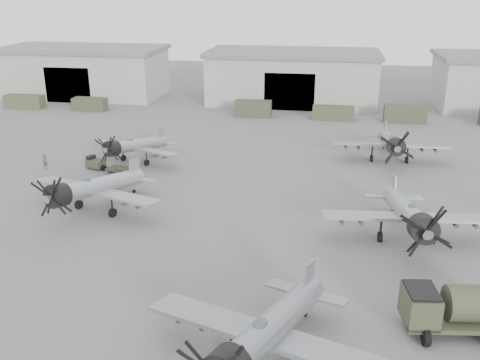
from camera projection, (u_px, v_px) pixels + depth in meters
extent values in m
plane|color=#575755|center=(227.00, 292.00, 35.80)|extent=(220.00, 220.00, 0.00)
cube|color=#A2A398|center=(84.00, 73.00, 97.51)|extent=(28.00, 14.00, 8.00)
cube|color=slate|center=(82.00, 49.00, 96.00)|extent=(29.00, 14.80, 0.70)
cube|color=black|center=(68.00, 85.00, 91.56)|extent=(8.12, 0.40, 6.00)
cube|color=#A2A398|center=(292.00, 79.00, 91.83)|extent=(28.00, 14.00, 8.00)
cube|color=slate|center=(293.00, 53.00, 90.32)|extent=(29.00, 14.80, 0.70)
cube|color=black|center=(289.00, 92.00, 85.88)|extent=(8.12, 0.40, 6.00)
cube|color=#444930|center=(25.00, 101.00, 88.20)|extent=(6.42, 2.20, 2.14)
cube|color=#3D4029|center=(90.00, 104.00, 86.51)|extent=(5.36, 2.20, 2.04)
cube|color=#3B402A|center=(253.00, 109.00, 82.44)|extent=(5.55, 2.20, 2.47)
cube|color=#42432C|center=(333.00, 113.00, 80.69)|extent=(6.22, 2.20, 2.03)
cube|color=#3B412A|center=(405.00, 114.00, 79.04)|extent=(6.05, 2.20, 2.55)
cylinder|color=gray|center=(274.00, 325.00, 28.34)|extent=(5.32, 11.61, 3.45)
cube|color=gray|center=(268.00, 336.00, 27.89)|extent=(13.84, 6.73, 0.62)
cube|color=gray|center=(309.00, 277.00, 32.58)|extent=(0.71, 1.78, 2.20)
ellipsoid|color=#3F4C54|center=(259.00, 326.00, 26.53)|extent=(1.05, 1.47, 0.62)
cylinder|color=black|center=(231.00, 354.00, 29.23)|extent=(0.58, 0.93, 0.88)
cylinder|color=black|center=(305.00, 314.00, 33.15)|extent=(0.24, 0.38, 0.35)
cylinder|color=#A0A3A9|center=(100.00, 186.00, 48.11)|extent=(5.09, 11.05, 3.28)
cylinder|color=black|center=(58.00, 196.00, 43.75)|extent=(2.43, 2.22, 2.18)
cube|color=#A0A3A9|center=(95.00, 191.00, 47.68)|extent=(13.18, 6.44, 0.59)
cube|color=#A0A3A9|center=(134.00, 168.00, 52.14)|extent=(0.68, 1.70, 2.10)
ellipsoid|color=#3F4C54|center=(86.00, 181.00, 46.39)|extent=(1.00, 1.40, 0.59)
cylinder|color=black|center=(79.00, 205.00, 48.97)|extent=(0.55, 0.89, 0.84)
cylinder|color=black|center=(113.00, 213.00, 47.21)|extent=(0.55, 0.89, 0.84)
cylinder|color=black|center=(134.00, 191.00, 52.69)|extent=(0.23, 0.36, 0.34)
cylinder|color=#9EA0A6|center=(406.00, 210.00, 42.70)|extent=(2.65, 11.52, 3.36)
cylinder|color=black|center=(423.00, 229.00, 37.69)|extent=(2.19, 1.88, 2.24)
cube|color=#9EA0A6|center=(408.00, 217.00, 42.19)|extent=(13.62, 3.60, 0.60)
cube|color=#9EA0A6|center=(394.00, 186.00, 47.37)|extent=(0.29, 1.80, 2.15)
ellipsoid|color=#3F4C54|center=(413.00, 208.00, 40.75)|extent=(0.76, 1.35, 0.60)
cylinder|color=black|center=(380.00, 237.00, 42.71)|extent=(0.38, 0.89, 0.86)
cylinder|color=black|center=(432.00, 238.00, 42.45)|extent=(0.38, 0.89, 0.86)
cylinder|color=black|center=(392.00, 212.00, 47.90)|extent=(0.16, 0.35, 0.34)
cylinder|color=#989BA0|center=(138.00, 145.00, 61.33)|extent=(4.67, 9.48, 2.83)
cylinder|color=black|center=(112.00, 149.00, 57.63)|extent=(2.12, 1.95, 1.89)
cube|color=#989BA0|center=(135.00, 148.00, 60.97)|extent=(11.31, 5.88, 0.51)
cube|color=#989BA0|center=(161.00, 135.00, 64.75)|extent=(0.63, 1.45, 1.81)
ellipsoid|color=#3F4C54|center=(129.00, 141.00, 59.87)|extent=(0.89, 1.21, 0.51)
cylinder|color=black|center=(123.00, 158.00, 62.13)|extent=(0.49, 0.77, 0.73)
cylinder|color=black|center=(147.00, 163.00, 60.52)|extent=(0.49, 0.77, 0.73)
cylinder|color=black|center=(160.00, 151.00, 65.23)|extent=(0.20, 0.31, 0.29)
cylinder|color=gray|center=(390.00, 141.00, 61.71)|extent=(1.78, 11.08, 3.26)
cylinder|color=black|center=(396.00, 147.00, 56.89)|extent=(2.01, 1.69, 2.17)
cube|color=gray|center=(390.00, 145.00, 61.22)|extent=(13.07, 2.55, 0.59)
cube|color=gray|center=(385.00, 129.00, 66.20)|extent=(0.16, 1.74, 2.08)
ellipsoid|color=#3F4C54|center=(392.00, 137.00, 59.83)|extent=(0.65, 1.26, 0.58)
cylinder|color=black|center=(371.00, 158.00, 61.86)|extent=(0.31, 0.84, 0.83)
cylinder|color=black|center=(407.00, 160.00, 61.34)|extent=(0.31, 0.84, 0.83)
cylinder|color=black|center=(384.00, 147.00, 66.71)|extent=(0.13, 0.34, 0.33)
cube|color=#3A3F29|center=(471.00, 320.00, 31.39)|extent=(8.23, 3.62, 0.28)
cube|color=#3A3F29|center=(420.00, 306.00, 31.17)|extent=(2.14, 2.83, 1.93)
cube|color=black|center=(422.00, 291.00, 30.81)|extent=(1.98, 2.47, 0.17)
cylinder|color=black|center=(426.00, 338.00, 30.37)|extent=(0.47, 1.06, 1.02)
cube|color=#323825|center=(96.00, 163.00, 59.37)|extent=(2.30, 1.86, 0.88)
cube|color=black|center=(91.00, 158.00, 59.49)|extent=(0.88, 1.13, 0.55)
cylinder|color=black|center=(96.00, 166.00, 59.48)|extent=(1.46, 1.06, 0.62)
cylinder|color=black|center=(105.00, 167.00, 58.72)|extent=(1.27, 0.57, 0.09)
cube|color=#323825|center=(124.00, 171.00, 57.41)|extent=(4.47, 2.97, 0.20)
cylinder|color=black|center=(125.00, 173.00, 57.50)|extent=(1.72, 1.06, 0.49)
cylinder|color=#323825|center=(124.00, 169.00, 57.33)|extent=(1.57, 0.89, 0.35)
imported|color=#4A4C31|center=(45.00, 161.00, 59.29)|extent=(0.59, 0.73, 1.74)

